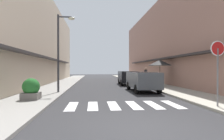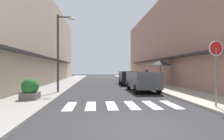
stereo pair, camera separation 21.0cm
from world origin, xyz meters
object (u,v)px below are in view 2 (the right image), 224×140
planter_corner (30,89)px  pedestrian_walking_near (147,75)px  parked_car_near (142,79)px  cafe_umbrella (160,63)px  parked_car_mid (128,76)px  street_lamp (61,45)px  round_street_sign (216,56)px

planter_corner → pedestrian_walking_near: 14.58m
parked_car_near → planter_corner: (-6.96, -3.94, -0.28)m
parked_car_near → cafe_umbrella: bearing=54.4°
parked_car_mid → pedestrian_walking_near: pedestrian_walking_near is taller
parked_car_near → parked_car_mid: (-0.00, 6.36, 0.00)m
parked_car_mid → planter_corner: parked_car_mid is taller
pedestrian_walking_near → street_lamp: bearing=82.0°
round_street_sign → cafe_umbrella: size_ratio=1.12×
parked_car_near → parked_car_mid: same height
planter_corner → parked_car_mid: bearing=56.0°
cafe_umbrella → pedestrian_walking_near: (-0.38, 3.62, -1.27)m
parked_car_mid → planter_corner: 12.43m
street_lamp → planter_corner: street_lamp is taller
round_street_sign → cafe_umbrella: 10.40m
street_lamp → pedestrian_walking_near: (8.21, 8.18, -2.33)m
parked_car_near → street_lamp: size_ratio=0.81×
round_street_sign → planter_corner: bearing=162.4°
round_street_sign → planter_corner: round_street_sign is taller
parked_car_mid → street_lamp: size_ratio=0.82×
cafe_umbrella → parked_car_near: bearing=-125.6°
parked_car_mid → pedestrian_walking_near: size_ratio=2.52×
parked_car_near → pedestrian_walking_near: 7.68m
parked_car_near → street_lamp: street_lamp is taller
cafe_umbrella → street_lamp: bearing=-152.0°
round_street_sign → parked_car_near: bearing=102.9°
parked_car_mid → round_street_sign: size_ratio=1.57×
parked_car_near → planter_corner: parked_car_near is taller
round_street_sign → street_lamp: 9.48m
street_lamp → pedestrian_walking_near: size_ratio=3.06×
cafe_umbrella → planter_corner: cafe_umbrella is taller
parked_car_mid → round_street_sign: round_street_sign is taller
street_lamp → parked_car_mid: bearing=50.6°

